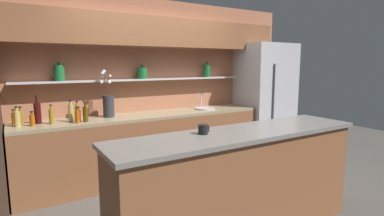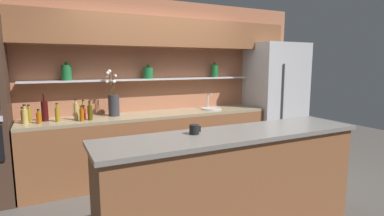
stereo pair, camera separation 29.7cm
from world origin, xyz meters
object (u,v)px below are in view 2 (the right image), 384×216
(bottle_spirit_7, at_px, (76,111))
(refrigerator, at_px, (275,101))
(bottle_wine_2, at_px, (45,111))
(bottle_oil_9, at_px, (90,112))
(bottle_sauce_10, at_px, (82,115))
(bottle_oil_3, at_px, (29,115))
(bottle_sauce_6, at_px, (84,113))
(bottle_sauce_5, at_px, (39,118))
(bottle_sauce_0, at_px, (23,115))
(flower_vase, at_px, (114,103))
(bottle_oil_1, at_px, (57,114))
(sink_fixture, at_px, (211,108))
(coffee_mug, at_px, (194,129))
(bottle_spirit_8, at_px, (25,116))
(bottle_oil_4, at_px, (84,110))

(bottle_spirit_7, bearing_deg, refrigerator, -0.15)
(bottle_wine_2, xyz_separation_m, bottle_oil_9, (0.52, -0.18, -0.03))
(bottle_sauce_10, bearing_deg, bottle_oil_3, 156.65)
(refrigerator, height_order, bottle_sauce_10, refrigerator)
(bottle_sauce_10, bearing_deg, bottle_sauce_6, 74.76)
(bottle_sauce_6, relative_size, bottle_sauce_10, 0.92)
(bottle_sauce_10, bearing_deg, bottle_sauce_5, 170.54)
(bottle_sauce_0, height_order, bottle_sauce_6, bottle_sauce_0)
(refrigerator, relative_size, flower_vase, 3.10)
(bottle_oil_1, xyz_separation_m, bottle_wine_2, (-0.14, 0.11, 0.04))
(sink_fixture, xyz_separation_m, coffee_mug, (-1.21, -1.79, 0.12))
(bottle_spirit_8, height_order, coffee_mug, bottle_spirit_8)
(bottle_oil_1, height_order, bottle_sauce_5, bottle_oil_1)
(sink_fixture, height_order, bottle_oil_3, sink_fixture)
(bottle_oil_3, bearing_deg, bottle_sauce_6, -7.93)
(sink_fixture, height_order, bottle_sauce_10, sink_fixture)
(bottle_oil_9, relative_size, bottle_sauce_10, 1.27)
(bottle_wine_2, xyz_separation_m, coffee_mug, (1.18, -1.85, 0.01))
(flower_vase, xyz_separation_m, bottle_sauce_0, (-1.11, 0.09, -0.10))
(flower_vase, relative_size, bottle_sauce_6, 3.55)
(sink_fixture, distance_m, bottle_sauce_0, 2.64)
(bottle_wine_2, bearing_deg, bottle_spirit_8, -160.29)
(bottle_sauce_0, distance_m, bottle_oil_3, 0.09)
(bottle_sauce_10, bearing_deg, bottle_oil_9, 16.17)
(bottle_wine_2, bearing_deg, bottle_sauce_5, -117.66)
(bottle_wine_2, bearing_deg, bottle_sauce_10, -27.26)
(bottle_oil_9, bearing_deg, bottle_wine_2, 160.45)
(bottle_sauce_0, bearing_deg, refrigerator, -2.94)
(bottle_sauce_0, xyz_separation_m, bottle_oil_1, (0.39, -0.20, 0.02))
(flower_vase, bearing_deg, bottle_oil_1, -170.99)
(bottle_sauce_10, xyz_separation_m, coffee_mug, (0.76, -1.64, 0.06))
(bottle_spirit_8, bearing_deg, sink_fixture, 0.31)
(sink_fixture, xyz_separation_m, bottle_oil_1, (-2.25, -0.05, 0.07))
(flower_vase, bearing_deg, coffee_mug, -80.38)
(bottle_sauce_5, bearing_deg, coffee_mug, -54.09)
(bottle_sauce_5, bearing_deg, bottle_wine_2, 62.34)
(bottle_oil_1, distance_m, bottle_spirit_7, 0.22)
(bottle_sauce_6, distance_m, bottle_spirit_8, 0.68)
(flower_vase, distance_m, bottle_sauce_0, 1.12)
(bottle_spirit_8, bearing_deg, bottle_sauce_0, 101.10)
(bottle_wine_2, height_order, bottle_oil_3, bottle_wine_2)
(bottle_wine_2, xyz_separation_m, bottle_sauce_10, (0.42, -0.21, -0.05))
(sink_fixture, distance_m, bottle_oil_9, 1.87)
(bottle_sauce_6, height_order, bottle_spirit_7, bottle_spirit_7)
(bottle_spirit_8, relative_size, coffee_mug, 2.18)
(flower_vase, xyz_separation_m, bottle_sauce_10, (-0.45, -0.22, -0.09))
(sink_fixture, height_order, bottle_sauce_6, sink_fixture)
(bottle_oil_3, distance_m, bottle_oil_4, 0.65)
(bottle_oil_4, distance_m, bottle_sauce_5, 0.59)
(bottle_oil_9, bearing_deg, bottle_oil_3, 162.01)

